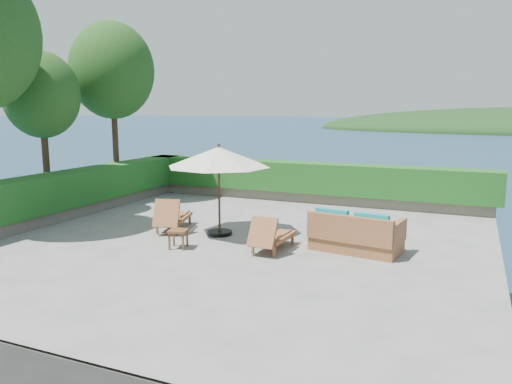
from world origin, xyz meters
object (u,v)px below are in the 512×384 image
at_px(lounge_right, 271,235).
at_px(wicker_loveseat, 355,235).
at_px(side_table, 178,233).
at_px(lounge_left, 172,216).
at_px(patio_umbrella, 219,158).

height_order(lounge_right, wicker_loveseat, wicker_loveseat).
xyz_separation_m(lounge_right, wicker_loveseat, (1.75, 0.71, 0.02)).
bearing_deg(side_table, lounge_left, 127.34).
bearing_deg(wicker_loveseat, lounge_left, -172.04).
height_order(lounge_left, side_table, lounge_left).
xyz_separation_m(side_table, wicker_loveseat, (3.78, 1.37, 0.02)).
height_order(side_table, wicker_loveseat, wicker_loveseat).
xyz_separation_m(patio_umbrella, side_table, (-0.29, -1.48, -1.61)).
height_order(lounge_right, side_table, lounge_right).
bearing_deg(side_table, lounge_right, 18.07).
distance_m(patio_umbrella, lounge_left, 2.09).
bearing_deg(side_table, wicker_loveseat, 19.90).
relative_size(patio_umbrella, side_table, 6.25).
relative_size(lounge_left, wicker_loveseat, 0.80).
bearing_deg(wicker_loveseat, side_table, -152.02).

